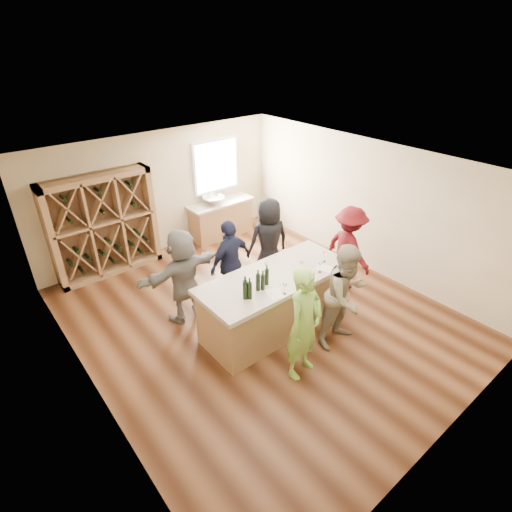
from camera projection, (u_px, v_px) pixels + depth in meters
floor at (259, 317)px, 7.52m from camera, size 6.00×7.00×0.10m
ceiling at (259, 166)px, 6.08m from camera, size 6.00×7.00×0.10m
wall_back at (161, 192)px, 9.19m from camera, size 6.00×0.10×2.80m
wall_front at (463, 369)px, 4.41m from camera, size 6.00×0.10×2.80m
wall_left at (76, 322)px, 5.12m from camera, size 0.10×7.00×2.80m
wall_right at (369, 206)px, 8.48m from camera, size 0.10×7.00×2.80m
window_frame at (216, 166)px, 9.79m from camera, size 1.30×0.06×1.30m
window_pane at (217, 166)px, 9.76m from camera, size 1.18×0.01×1.18m
wine_rack at (104, 226)px, 8.32m from camera, size 2.20×0.45×2.20m
back_counter_base at (221, 220)px, 10.20m from camera, size 1.60×0.58×0.86m
back_counter_top at (220, 203)px, 9.97m from camera, size 1.70×0.62×0.06m
sink at (213, 200)px, 9.80m from camera, size 0.54×0.54×0.19m
faucet at (209, 196)px, 9.90m from camera, size 0.02×0.02×0.30m
tasting_counter_base at (275, 303)px, 6.97m from camera, size 2.60×1.00×1.00m
tasting_counter_top at (275, 277)px, 6.70m from camera, size 2.72×1.12×0.08m
wine_bottle_a at (245, 290)px, 6.04m from camera, size 0.10×0.10×0.31m
wine_bottle_b at (250, 291)px, 6.04m from camera, size 0.09×0.09×0.29m
wine_bottle_c at (258, 282)px, 6.24m from camera, size 0.07×0.07×0.29m
wine_bottle_d at (263, 282)px, 6.26m from camera, size 0.07×0.07×0.27m
wine_bottle_e at (267, 277)px, 6.39m from camera, size 0.08×0.08×0.28m
wine_glass_a at (284, 289)px, 6.17m from camera, size 0.09×0.09×0.19m
wine_glass_b at (308, 278)px, 6.45m from camera, size 0.07×0.07×0.17m
wine_glass_c at (320, 268)px, 6.73m from camera, size 0.07×0.07×0.16m
wine_glass_d at (301, 267)px, 6.73m from camera, size 0.08×0.08×0.20m
wine_glass_e at (325, 257)px, 7.03m from camera, size 0.09×0.09×0.19m
tasting_menu_a at (275, 293)px, 6.23m from camera, size 0.31×0.37×0.00m
tasting_menu_b at (305, 279)px, 6.58m from camera, size 0.24×0.31×0.00m
tasting_menu_c at (325, 268)px, 6.88m from camera, size 0.30×0.35×0.00m
person_near_left at (304, 324)px, 5.82m from camera, size 0.75×0.60×1.85m
person_near_right at (346, 296)px, 6.46m from camera, size 0.90×0.51×1.82m
person_server at (348, 248)px, 7.92m from camera, size 0.70×1.20×1.76m
person_far_mid at (231, 262)px, 7.51m from camera, size 1.07×0.68×1.71m
person_far_right at (269, 241)px, 8.13m from camera, size 1.00×0.77×1.82m
person_far_left at (183, 275)px, 7.05m from camera, size 1.68×0.72×1.77m
wine_glass_f at (266, 267)px, 6.75m from camera, size 0.07×0.07×0.18m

